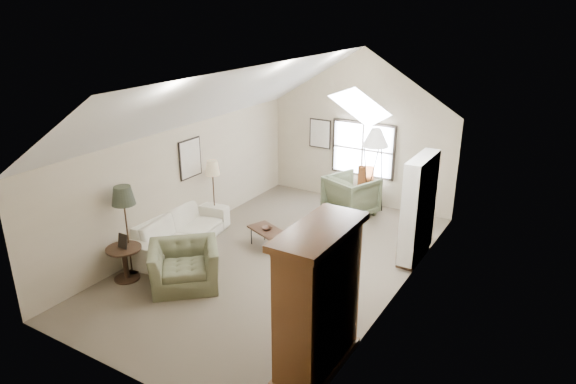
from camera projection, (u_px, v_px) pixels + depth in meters
The scene contains 18 objects.
room_shell at pixel (277, 106), 9.40m from camera, with size 5.01×8.01×4.00m.
window at pixel (363, 149), 13.15m from camera, with size 1.72×0.08×1.42m, color black.
skylight at pixel (362, 105), 9.49m from camera, with size 0.80×1.20×0.52m, color white, non-canonical shape.
wall_art at pixel (254, 146), 12.39m from camera, with size 1.97×3.71×0.88m.
armoire at pixel (318, 300), 7.16m from camera, with size 0.60×1.50×2.20m, color brown.
tv_alcove at pixel (419, 207), 10.28m from camera, with size 0.32×1.30×2.10m, color white.
media_console at pixel (414, 245), 10.58m from camera, with size 0.34×1.18×0.60m, color #382316.
tv_panel at pixel (417, 217), 10.37m from camera, with size 0.05×0.90×0.55m, color black.
sofa at pixel (180, 230), 11.06m from camera, with size 2.65×1.04×0.77m, color silver.
armchair_near at pixel (184, 266), 9.53m from camera, with size 1.24×1.09×0.81m, color #6A6A4A.
armchair_far at pixel (351, 195), 12.70m from camera, with size 1.07×1.10×1.00m, color #596244.
coffee_table at pixel (267, 239), 11.03m from camera, with size 0.86×0.48×0.44m, color #3C2518.
bowl at pixel (267, 228), 10.95m from camera, with size 0.21×0.21×0.05m, color #362116.
side_table at pixel (125, 263), 9.76m from camera, with size 0.67×0.67×0.67m, color #341F15.
side_chair at pixel (365, 188), 13.15m from camera, with size 0.41×0.41×1.05m, color brown.
tripod_lamp at pixel (374, 170), 12.65m from camera, with size 0.64×0.64×2.19m, color white, non-canonical shape.
dark_lamp at pixel (127, 230), 9.75m from camera, with size 0.44×0.44×1.85m, color #25291D, non-canonical shape.
tan_lamp at pixel (214, 194), 11.87m from camera, with size 0.33×0.33×1.66m, color tan, non-canonical shape.
Camera 1 is at (5.01, -7.91, 5.02)m, focal length 32.00 mm.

